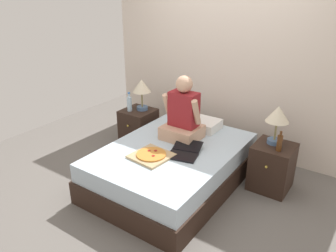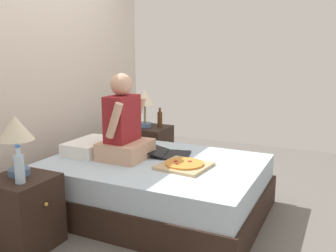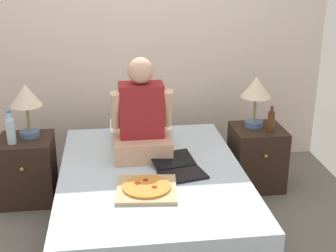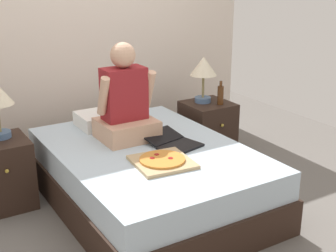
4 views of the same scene
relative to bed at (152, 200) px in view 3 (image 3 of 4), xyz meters
name	(u,v)px [view 3 (image 3 of 4)]	position (x,y,z in m)	size (l,w,h in m)	color
ground_plane	(153,227)	(0.00, 0.00, -0.24)	(5.64, 5.64, 0.00)	#66605B
wall_back	(137,37)	(0.00, 1.33, 1.01)	(3.64, 0.12, 2.50)	beige
bed	(152,200)	(0.00, 0.00, 0.00)	(1.39, 1.93, 0.49)	black
nightstand_left	(28,169)	(-1.00, 0.59, 0.04)	(0.44, 0.47, 0.55)	black
lamp_on_left_nightstand	(26,99)	(-0.96, 0.64, 0.64)	(0.26, 0.26, 0.45)	#4C6B93
water_bottle	(11,130)	(-1.08, 0.50, 0.42)	(0.07, 0.07, 0.28)	silver
nightstand_right	(257,157)	(1.00, 0.59, 0.04)	(0.44, 0.47, 0.55)	black
lamp_on_right_nightstand	(256,91)	(0.97, 0.64, 0.64)	(0.26, 0.26, 0.45)	#4C6B93
beer_bottle	(271,121)	(1.07, 0.49, 0.41)	(0.06, 0.06, 0.23)	#512D14
pillow	(141,130)	(-0.03, 0.69, 0.31)	(0.52, 0.34, 0.12)	white
person_seated	(142,121)	(-0.05, 0.29, 0.53)	(0.47, 0.40, 0.78)	tan
laptop	(179,170)	(0.20, -0.06, 0.27)	(0.40, 0.48, 0.07)	black
pizza_box	(147,188)	(-0.07, -0.32, 0.27)	(0.44, 0.44, 0.05)	tan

